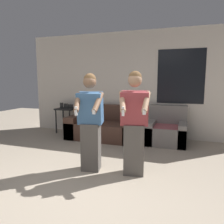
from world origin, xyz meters
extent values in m
plane|color=tan|center=(0.00, 0.00, 0.00)|extent=(14.00, 14.00, 0.00)
cube|color=silver|center=(0.00, 3.30, 1.35)|extent=(6.01, 0.06, 2.70)
cube|color=black|center=(1.13, 3.26, 1.55)|extent=(1.10, 0.01, 1.30)
cube|color=#472D23|center=(-0.65, 2.73, 0.21)|extent=(1.78, 0.97, 0.42)
cube|color=#472D23|center=(-0.65, 3.11, 0.62)|extent=(1.78, 0.22, 0.41)
cube|color=#472D23|center=(-1.40, 2.73, 0.28)|extent=(0.28, 0.97, 0.56)
cube|color=#472D23|center=(0.10, 2.73, 0.28)|extent=(0.28, 0.97, 0.56)
cube|color=slate|center=(0.88, 2.78, 0.21)|extent=(0.89, 0.82, 0.41)
cube|color=slate|center=(0.88, 3.09, 0.64)|extent=(0.89, 0.20, 0.45)
cube|color=slate|center=(0.52, 2.78, 0.26)|extent=(0.18, 0.82, 0.51)
cube|color=slate|center=(1.24, 2.78, 0.26)|extent=(0.18, 0.82, 0.51)
cube|color=#994C51|center=(0.88, 2.74, 0.42)|extent=(0.76, 0.66, 0.01)
cube|color=black|center=(-1.90, 3.01, 0.67)|extent=(0.51, 0.46, 0.04)
cylinder|color=black|center=(-2.11, 2.82, 0.32)|extent=(0.04, 0.04, 0.65)
cylinder|color=black|center=(-1.68, 2.82, 0.32)|extent=(0.04, 0.04, 0.65)
cylinder|color=black|center=(-2.11, 3.20, 0.32)|extent=(0.04, 0.04, 0.65)
cylinder|color=black|center=(-1.68, 3.20, 0.32)|extent=(0.04, 0.04, 0.65)
cube|color=black|center=(-2.03, 2.99, 0.75)|extent=(0.10, 0.02, 0.17)
cube|color=black|center=(-1.90, 3.01, 0.74)|extent=(0.13, 0.02, 0.15)
cube|color=black|center=(-1.77, 3.03, 0.73)|extent=(0.16, 0.02, 0.13)
cube|color=#56514C|center=(-0.15, 0.84, 0.39)|extent=(0.33, 0.29, 0.78)
cube|color=#3D6693|center=(-0.15, 0.83, 1.03)|extent=(0.43, 0.34, 0.52)
sphere|color=brown|center=(-0.15, 0.82, 1.44)|extent=(0.21, 0.21, 0.21)
sphere|color=brown|center=(-0.15, 0.83, 1.48)|extent=(0.20, 0.20, 0.20)
cylinder|color=brown|center=(-0.28, 0.65, 1.14)|extent=(0.19, 0.36, 0.30)
cube|color=white|center=(-0.23, 0.51, 1.02)|extent=(0.04, 0.04, 0.13)
cylinder|color=brown|center=(0.03, 0.71, 1.14)|extent=(0.09, 0.35, 0.30)
cube|color=white|center=(0.03, 0.55, 1.02)|extent=(0.05, 0.04, 0.08)
cube|color=#56514C|center=(0.55, 0.91, 0.40)|extent=(0.35, 0.29, 0.79)
cube|color=#99383D|center=(0.55, 0.90, 1.05)|extent=(0.46, 0.35, 0.53)
sphere|color=#A37A5B|center=(0.55, 0.89, 1.47)|extent=(0.21, 0.21, 0.21)
sphere|color=brown|center=(0.55, 0.90, 1.50)|extent=(0.20, 0.20, 0.20)
cylinder|color=#A37A5B|center=(0.41, 0.72, 1.16)|extent=(0.20, 0.36, 0.30)
cube|color=white|center=(0.46, 0.58, 1.04)|extent=(0.04, 0.04, 0.13)
cylinder|color=#A37A5B|center=(0.74, 0.78, 1.16)|extent=(0.08, 0.35, 0.30)
cube|color=white|center=(0.75, 0.63, 1.04)|extent=(0.05, 0.04, 0.08)
camera|label=1|loc=(1.29, -2.30, 1.47)|focal=35.00mm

